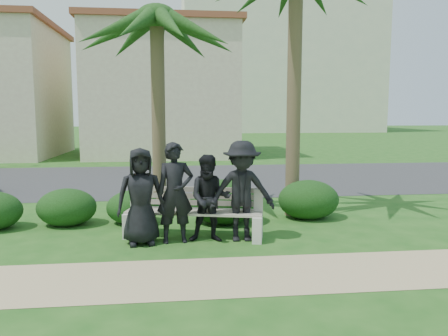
{
  "coord_description": "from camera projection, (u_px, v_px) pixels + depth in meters",
  "views": [
    {
      "loc": [
        -0.4,
        -7.87,
        2.34
      ],
      "look_at": [
        0.61,
        1.0,
        1.24
      ],
      "focal_mm": 35.0,
      "sensor_mm": 36.0,
      "label": 1
    }
  ],
  "objects": [
    {
      "name": "palm_left",
      "position": [
        157.0,
        19.0,
        9.95
      ],
      "size": [
        3.0,
        3.0,
        5.47
      ],
      "color": "brown",
      "rests_on": "ground"
    },
    {
      "name": "footpath",
      "position": [
        204.0,
        277.0,
        6.32
      ],
      "size": [
        30.0,
        1.6,
        0.01
      ],
      "primitive_type": "cube",
      "color": "tan",
      "rests_on": "ground"
    },
    {
      "name": "stucco_bldg_right",
      "position": [
        163.0,
        91.0,
        25.28
      ],
      "size": [
        8.4,
        8.4,
        7.3
      ],
      "color": "#C8B696",
      "rests_on": "ground"
    },
    {
      "name": "park_bench",
      "position": [
        193.0,
        216.0,
        8.31
      ],
      "size": [
        2.74,
        1.18,
        0.91
      ],
      "rotation": [
        0.0,
        0.0,
        -0.23
      ],
      "color": "#AAA18E",
      "rests_on": "ground"
    },
    {
      "name": "hedge_b",
      "position": [
        67.0,
        206.0,
        9.24
      ],
      "size": [
        1.24,
        1.02,
        0.81
      ],
      "primitive_type": "ellipsoid",
      "color": "black",
      "rests_on": "ground"
    },
    {
      "name": "man_b",
      "position": [
        175.0,
        193.0,
        7.93
      ],
      "size": [
        0.72,
        0.52,
        1.84
      ],
      "primitive_type": "imported",
      "rotation": [
        0.0,
        0.0,
        0.13
      ],
      "color": "black",
      "rests_on": "ground"
    },
    {
      "name": "asphalt_street",
      "position": [
        186.0,
        179.0,
        15.98
      ],
      "size": [
        160.0,
        8.0,
        0.01
      ],
      "primitive_type": "cube",
      "color": "#2D2D30",
      "rests_on": "ground"
    },
    {
      "name": "man_c",
      "position": [
        210.0,
        199.0,
        7.99
      ],
      "size": [
        0.84,
        0.69,
        1.61
      ],
      "primitive_type": "imported",
      "rotation": [
        0.0,
        0.0,
        -0.11
      ],
      "color": "black",
      "rests_on": "ground"
    },
    {
      "name": "hedge_d",
      "position": [
        224.0,
        200.0,
        9.42
      ],
      "size": [
        1.5,
        1.24,
        0.98
      ],
      "primitive_type": "ellipsoid",
      "color": "black",
      "rests_on": "ground"
    },
    {
      "name": "hotel_tower",
      "position": [
        274.0,
        36.0,
        62.26
      ],
      "size": [
        26.0,
        18.0,
        37.3
      ],
      "color": "#EBE3C5",
      "rests_on": "ground"
    },
    {
      "name": "man_d",
      "position": [
        242.0,
        191.0,
        8.04
      ],
      "size": [
        1.22,
        0.73,
        1.86
      ],
      "primitive_type": "imported",
      "rotation": [
        0.0,
        0.0,
        -0.03
      ],
      "color": "black",
      "rests_on": "ground"
    },
    {
      "name": "hedge_f",
      "position": [
        308.0,
        198.0,
        9.86
      ],
      "size": [
        1.37,
        1.14,
        0.9
      ],
      "primitive_type": "ellipsoid",
      "color": "black",
      "rests_on": "ground"
    },
    {
      "name": "man_a",
      "position": [
        141.0,
        196.0,
        7.82
      ],
      "size": [
        0.93,
        0.68,
        1.75
      ],
      "primitive_type": "imported",
      "rotation": [
        0.0,
        0.0,
        0.15
      ],
      "color": "black",
      "rests_on": "ground"
    },
    {
      "name": "ground",
      "position": [
        198.0,
        241.0,
        8.09
      ],
      "size": [
        160.0,
        160.0,
        0.0
      ],
      "primitive_type": "plane",
      "color": "#1C5017",
      "rests_on": "ground"
    },
    {
      "name": "hedge_c",
      "position": [
        133.0,
        206.0,
        9.4
      ],
      "size": [
        1.13,
        0.94,
        0.74
      ],
      "primitive_type": "ellipsoid",
      "color": "black",
      "rests_on": "ground"
    }
  ]
}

